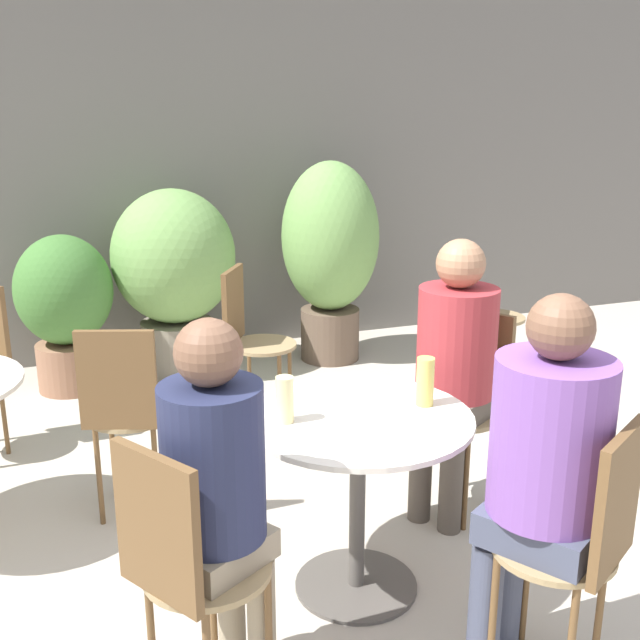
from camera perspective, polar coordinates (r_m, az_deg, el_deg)
name	(u,v)px	position (r m, az deg, el deg)	size (l,w,h in m)	color
ground_plane	(358,624)	(2.89, 2.92, -22.10)	(20.00, 20.00, 0.00)	#B2A899
storefront_wall	(174,148)	(5.55, -11.05, 12.71)	(10.00, 0.06, 3.00)	slate
cafe_table_near	(358,458)	(2.79, 2.91, -10.49)	(0.83, 0.83, 0.71)	#514C47
bistro_chair_0	(183,558)	(2.25, -10.39, -17.44)	(0.43, 0.43, 0.91)	#997F56
bistro_chair_1	(584,534)	(2.45, 19.47, -15.15)	(0.43, 0.43, 0.91)	#997F56
bistro_chair_2	(468,391)	(3.44, 11.20, -5.32)	(0.43, 0.43, 0.91)	#997F56
bistro_chair_3	(482,304)	(4.96, 12.25, 1.20)	(0.44, 0.43, 0.91)	#997F56
bistro_chair_4	(124,404)	(3.34, -14.69, -6.22)	(0.41, 0.42, 0.91)	#997F56
bistro_chair_5	(248,330)	(4.30, -5.50, -0.77)	(0.44, 0.43, 0.91)	#997F56
seated_person_0	(217,479)	(2.23, -7.84, -11.89)	(0.38, 0.36, 1.23)	gray
seated_person_1	(543,459)	(2.40, 16.66, -10.13)	(0.43, 0.45, 1.27)	#42475B
seated_person_2	(454,357)	(3.25, 10.19, -2.77)	(0.43, 0.41, 1.26)	brown
beer_glass_0	(285,399)	(2.63, -2.70, -6.07)	(0.06, 0.06, 0.17)	beige
beer_glass_1	(425,382)	(2.80, 8.02, -4.67)	(0.07, 0.07, 0.18)	#DBC65B
potted_plant_0	(65,303)	(5.04, -18.85, 1.21)	(0.61, 0.61, 1.02)	#93664C
potted_plant_1	(174,268)	(5.15, -11.05, 3.88)	(0.83, 0.83, 1.27)	slate
potted_plant_2	(330,249)	(5.32, 0.79, 5.46)	(0.69, 0.69, 1.43)	brown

